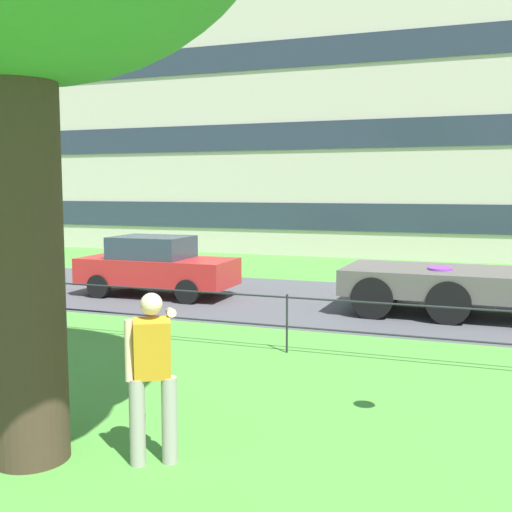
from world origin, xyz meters
The scene contains 6 objects.
street_strip centered at (0.00, 15.94, 0.00)m, with size 80.00×6.41×0.01m, color #4C4C51.
park_fence centered at (0.00, 11.06, 0.67)m, with size 32.52×0.04×1.00m.
person_thrower centered at (-2.30, 6.49, 0.95)m, with size 0.47×0.88×1.75m.
frisbee centered at (0.32, 8.22, 1.90)m, with size 0.31×0.31×0.04m.
car_red_far_left centered at (-7.20, 15.32, 0.78)m, with size 4.03×1.86×1.54m.
apartment_building_background centered at (-4.86, 31.19, 6.70)m, with size 38.10×11.09×13.38m.
Camera 1 is at (0.79, 1.10, 2.78)m, focal length 44.14 mm.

